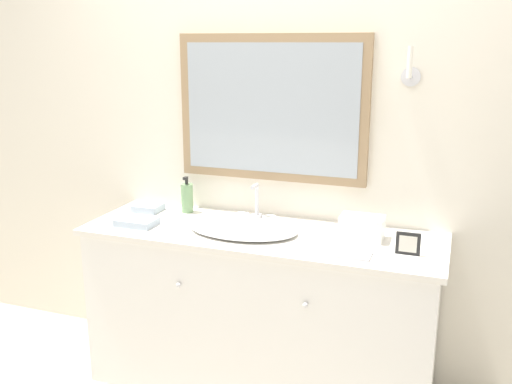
% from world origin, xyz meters
% --- Properties ---
extents(wall_back, '(8.00, 0.18, 2.55)m').
position_xyz_m(wall_back, '(-0.00, 0.64, 1.28)').
color(wall_back, silver).
rests_on(wall_back, ground_plane).
extents(vanity_counter, '(1.78, 0.60, 0.85)m').
position_xyz_m(vanity_counter, '(0.00, 0.31, 0.43)').
color(vanity_counter, white).
rests_on(vanity_counter, ground_plane).
extents(sink_basin, '(0.55, 0.41, 0.20)m').
position_xyz_m(sink_basin, '(-0.08, 0.29, 0.87)').
color(sink_basin, white).
rests_on(sink_basin, vanity_counter).
extents(soap_bottle, '(0.07, 0.07, 0.20)m').
position_xyz_m(soap_bottle, '(-0.49, 0.49, 0.93)').
color(soap_bottle, '#709966').
rests_on(soap_bottle, vanity_counter).
extents(appliance_box, '(0.20, 0.14, 0.11)m').
position_xyz_m(appliance_box, '(0.48, 0.38, 0.90)').
color(appliance_box, white).
rests_on(appliance_box, vanity_counter).
extents(picture_frame, '(0.11, 0.01, 0.10)m').
position_xyz_m(picture_frame, '(0.71, 0.24, 0.90)').
color(picture_frame, black).
rests_on(picture_frame, vanity_counter).
extents(hand_towel_near_sink, '(0.20, 0.13, 0.03)m').
position_xyz_m(hand_towel_near_sink, '(-0.63, 0.19, 0.87)').
color(hand_towel_near_sink, '#A8B7C6').
rests_on(hand_towel_near_sink, vanity_counter).
extents(hand_towel_far_corner, '(0.15, 0.13, 0.04)m').
position_xyz_m(hand_towel_far_corner, '(-0.70, 0.44, 0.87)').
color(hand_towel_far_corner, '#A8B7C6').
rests_on(hand_towel_far_corner, vanity_counter).
extents(metal_tray, '(0.17, 0.12, 0.01)m').
position_xyz_m(metal_tray, '(0.48, 0.14, 0.85)').
color(metal_tray, silver).
rests_on(metal_tray, vanity_counter).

